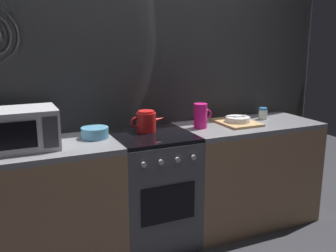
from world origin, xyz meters
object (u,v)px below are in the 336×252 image
(mixing_bowl, at_px, (95,133))
(pitcher, at_px, (201,116))
(stove_unit, at_px, (153,189))
(dish_pile, at_px, (237,121))
(spice_jar, at_px, (263,114))
(kettle, at_px, (146,121))
(microwave, at_px, (21,129))

(mixing_bowl, xyz_separation_m, pitcher, (0.86, -0.04, 0.06))
(mixing_bowl, bearing_deg, stove_unit, -9.18)
(dish_pile, distance_m, spice_jar, 0.32)
(stove_unit, xyz_separation_m, kettle, (-0.01, 0.09, 0.53))
(kettle, distance_m, mixing_bowl, 0.42)
(stove_unit, bearing_deg, kettle, 95.91)
(microwave, distance_m, mixing_bowl, 0.52)
(stove_unit, bearing_deg, mixing_bowl, 170.82)
(kettle, relative_size, dish_pile, 0.71)
(stove_unit, xyz_separation_m, pitcher, (0.44, 0.03, 0.55))
(stove_unit, relative_size, spice_jar, 8.57)
(microwave, xyz_separation_m, mixing_bowl, (0.51, 0.07, -0.10))
(mixing_bowl, relative_size, dish_pile, 0.50)
(mixing_bowl, bearing_deg, kettle, 3.24)
(dish_pile, bearing_deg, kettle, 175.32)
(dish_pile, bearing_deg, mixing_bowl, 178.02)
(stove_unit, height_order, dish_pile, dish_pile)
(mixing_bowl, xyz_separation_m, spice_jar, (1.53, 0.01, 0.01))
(dish_pile, bearing_deg, microwave, -179.11)
(kettle, distance_m, pitcher, 0.45)
(stove_unit, bearing_deg, dish_pile, 1.92)
(microwave, xyz_separation_m, pitcher, (1.37, 0.03, -0.03))
(spice_jar, bearing_deg, kettle, 179.55)
(microwave, xyz_separation_m, dish_pile, (1.72, 0.03, -0.11))
(microwave, xyz_separation_m, spice_jar, (2.04, 0.08, -0.08))
(stove_unit, distance_m, pitcher, 0.70)
(kettle, height_order, mixing_bowl, kettle)
(mixing_bowl, distance_m, spice_jar, 1.53)
(mixing_bowl, xyz_separation_m, dish_pile, (1.22, -0.04, -0.02))
(mixing_bowl, height_order, spice_jar, spice_jar)
(kettle, xyz_separation_m, pitcher, (0.45, -0.07, 0.02))
(stove_unit, xyz_separation_m, dish_pile, (0.79, 0.03, 0.47))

